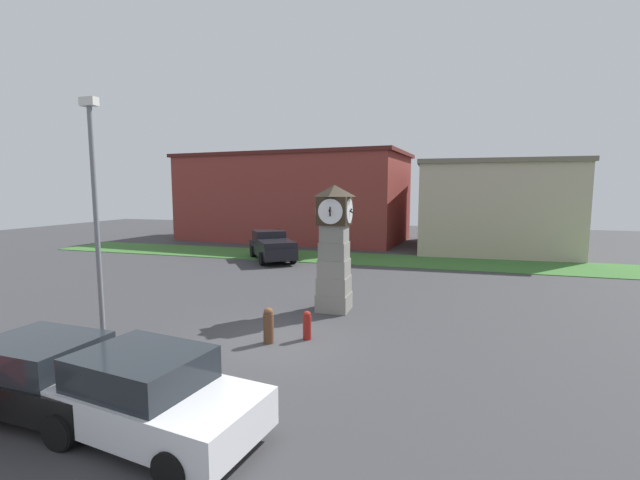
% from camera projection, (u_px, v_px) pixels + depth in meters
% --- Properties ---
extents(ground_plane, '(86.51, 86.51, 0.00)m').
position_uv_depth(ground_plane, '(276.00, 342.00, 12.80)').
color(ground_plane, '#38383A').
extents(clock_tower, '(1.44, 1.39, 4.71)m').
position_uv_depth(clock_tower, '(334.00, 249.00, 15.90)').
color(clock_tower, gray).
rests_on(clock_tower, ground_plane).
extents(bollard_near_tower, '(0.31, 0.31, 1.08)m').
position_uv_depth(bollard_near_tower, '(269.00, 325.00, 12.66)').
color(bollard_near_tower, brown).
rests_on(bollard_near_tower, ground_plane).
extents(bollard_mid_row, '(0.25, 0.25, 0.88)m').
position_uv_depth(bollard_mid_row, '(307.00, 325.00, 12.98)').
color(bollard_mid_row, maroon).
rests_on(bollard_mid_row, ground_plane).
extents(car_near_tower, '(4.08, 2.17, 1.52)m').
position_uv_depth(car_near_tower, '(49.00, 375.00, 8.72)').
color(car_near_tower, black).
rests_on(car_near_tower, ground_plane).
extents(car_by_building, '(4.25, 2.48, 1.59)m').
position_uv_depth(car_by_building, '(152.00, 395.00, 7.79)').
color(car_by_building, silver).
rests_on(car_by_building, ground_plane).
extents(pickup_truck, '(4.72, 5.46, 1.85)m').
position_uv_depth(pickup_truck, '(272.00, 246.00, 27.46)').
color(pickup_truck, black).
rests_on(pickup_truck, ground_plane).
extents(street_lamp_near_road, '(0.50, 0.24, 7.10)m').
position_uv_depth(street_lamp_near_road, '(95.00, 206.00, 12.29)').
color(street_lamp_near_road, slate).
rests_on(street_lamp_near_road, ground_plane).
extents(warehouse_blue_far, '(20.86, 11.40, 7.66)m').
position_uv_depth(warehouse_blue_far, '(293.00, 197.00, 38.86)').
color(warehouse_blue_far, maroon).
rests_on(warehouse_blue_far, ground_plane).
extents(storefront_low_left, '(10.94, 11.78, 6.54)m').
position_uv_depth(storefront_low_left, '(490.00, 206.00, 32.52)').
color(storefront_low_left, '#B7A88E').
rests_on(storefront_low_left, ground_plane).
extents(grass_verge_far, '(51.91, 4.87, 0.04)m').
position_uv_depth(grass_verge_far, '(410.00, 261.00, 27.14)').
color(grass_verge_far, '#386B2D').
rests_on(grass_verge_far, ground_plane).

